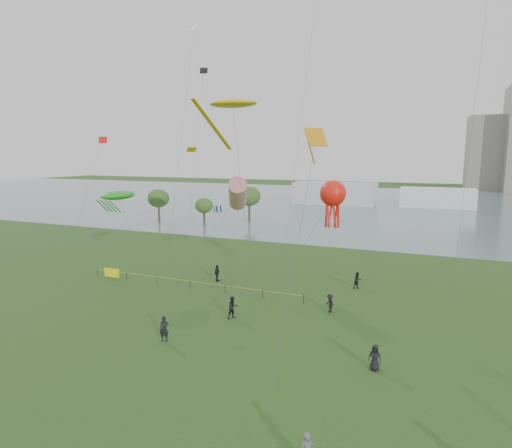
% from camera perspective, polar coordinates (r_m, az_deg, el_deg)
% --- Properties ---
extents(ground_plane, '(400.00, 400.00, 0.00)m').
position_cam_1_polar(ground_plane, '(28.08, -8.33, -19.51)').
color(ground_plane, '#1C3C13').
extents(lake, '(400.00, 120.00, 0.08)m').
position_cam_1_polar(lake, '(122.44, 16.38, 2.54)').
color(lake, slate).
rests_on(lake, ground_plane).
extents(building_low, '(16.00, 18.00, 28.00)m').
position_cam_1_polar(building_low, '(189.99, 28.64, 8.27)').
color(building_low, slate).
rests_on(building_low, ground_plane).
extents(pavilion_left, '(22.00, 8.00, 6.00)m').
position_cam_1_polar(pavilion_left, '(119.12, 10.42, 4.03)').
color(pavilion_left, silver).
rests_on(pavilion_left, ground_plane).
extents(pavilion_right, '(18.00, 7.00, 5.00)m').
position_cam_1_polar(pavilion_right, '(119.53, 23.01, 3.22)').
color(pavilion_right, white).
rests_on(pavilion_right, ground_plane).
extents(trees, '(20.86, 12.06, 7.16)m').
position_cam_1_polar(trees, '(85.44, -6.45, 3.36)').
color(trees, '#3C2D1B').
rests_on(trees, ground_plane).
extents(fence, '(24.07, 0.07, 1.05)m').
position_cam_1_polar(fence, '(47.79, -15.14, -6.77)').
color(fence, black).
rests_on(fence, ground_plane).
extents(spectator_a, '(1.09, 1.14, 1.86)m').
position_cam_1_polar(spectator_a, '(36.15, -3.11, -11.06)').
color(spectator_a, black).
rests_on(spectator_a, ground_plane).
extents(spectator_b, '(1.15, 1.19, 1.63)m').
position_cam_1_polar(spectator_b, '(37.97, 9.82, -10.37)').
color(spectator_b, black).
rests_on(spectator_b, ground_plane).
extents(spectator_c, '(0.50, 1.08, 1.80)m').
position_cam_1_polar(spectator_c, '(46.38, -5.21, -6.52)').
color(spectator_c, black).
rests_on(spectator_c, ground_plane).
extents(spectator_d, '(0.90, 0.66, 1.68)m').
position_cam_1_polar(spectator_d, '(29.15, 15.57, -16.77)').
color(spectator_d, black).
rests_on(spectator_d, ground_plane).
extents(spectator_f, '(0.80, 0.66, 1.89)m').
position_cam_1_polar(spectator_f, '(32.67, -12.14, -13.50)').
color(spectator_f, black).
rests_on(spectator_f, ground_plane).
extents(spectator_g, '(1.05, 1.04, 1.71)m').
position_cam_1_polar(spectator_g, '(44.90, 13.39, -7.33)').
color(spectator_g, black).
rests_on(spectator_g, ground_plane).
extents(kite_stingray, '(6.88, 10.03, 18.78)m').
position_cam_1_polar(kite_stingray, '(43.29, -3.15, 15.65)').
color(kite_stingray, '#3F3F42').
extents(kite_windsock, '(6.13, 9.07, 11.27)m').
position_cam_1_polar(kite_windsock, '(46.11, -2.47, 4.02)').
color(kite_windsock, '#3F3F42').
extents(kite_creature, '(7.78, 5.98, 9.56)m').
position_cam_1_polar(kite_creature, '(48.86, -17.90, 3.63)').
color(kite_creature, '#3F3F42').
extents(kite_octopus, '(5.97, 5.03, 11.37)m').
position_cam_1_polar(kite_octopus, '(36.26, 10.21, 3.93)').
color(kite_octopus, '#3F3F42').
extents(kite_delta, '(1.41, 11.08, 15.11)m').
position_cam_1_polar(kite_delta, '(26.60, 7.65, 9.72)').
color(kite_delta, '#3F3F42').
extents(small_kites, '(44.17, 11.81, 14.82)m').
position_cam_1_polar(small_kites, '(44.20, 3.36, 22.38)').
color(small_kites, black).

